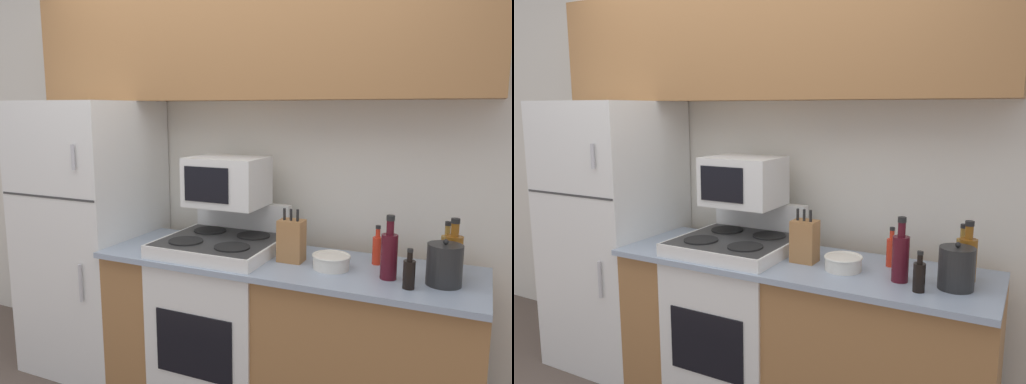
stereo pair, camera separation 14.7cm
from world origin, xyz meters
TOP-DOWN VIEW (x-y plane):
  - wall_back at (0.00, 0.73)m, footprint 8.00×0.05m
  - lower_cabinets at (0.37, 0.29)m, footprint 1.98×0.63m
  - refrigerator at (-0.99, 0.35)m, footprint 0.73×0.72m
  - upper_cabinets at (0.00, 0.54)m, footprint 2.71×0.32m
  - stove at (-0.01, 0.28)m, footprint 0.62×0.61m
  - microwave at (-0.03, 0.41)m, footprint 0.42×0.33m
  - knife_block at (0.41, 0.28)m, footprint 0.13×0.10m
  - bowl at (0.63, 0.24)m, footprint 0.19×0.19m
  - bottle_wine_red at (0.92, 0.21)m, footprint 0.08×0.08m
  - bottle_hot_sauce at (0.82, 0.41)m, footprint 0.05×0.05m
  - bottle_soy_sauce at (1.02, 0.12)m, footprint 0.05×0.05m
  - bottle_whiskey at (1.18, 0.37)m, footprint 0.08×0.08m
  - bottle_vinegar at (1.14, 0.47)m, footprint 0.06×0.06m
  - kettle at (1.15, 0.23)m, footprint 0.15×0.15m

SIDE VIEW (x-z plane):
  - lower_cabinets at x=0.37m, z-range 0.00..0.89m
  - stove at x=-0.01m, z-range -0.06..1.05m
  - refrigerator at x=-0.99m, z-range 0.00..1.71m
  - bowl at x=0.63m, z-range 0.89..0.96m
  - bottle_soy_sauce at x=1.02m, z-range 0.87..1.05m
  - bottle_hot_sauce at x=0.82m, z-range 0.87..1.07m
  - kettle at x=1.15m, z-range 0.88..1.09m
  - bottle_vinegar at x=1.14m, z-range 0.86..1.10m
  - knife_block at x=0.41m, z-range 0.86..1.13m
  - bottle_whiskey at x=1.18m, z-range 0.86..1.14m
  - bottle_wine_red at x=0.92m, z-range 0.85..1.15m
  - microwave at x=-0.03m, z-range 1.12..1.40m
  - wall_back at x=0.00m, z-range 0.00..2.55m
  - upper_cabinets at x=0.00m, z-range 1.71..2.34m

